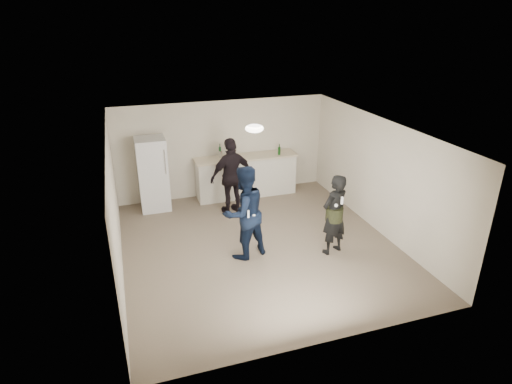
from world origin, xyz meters
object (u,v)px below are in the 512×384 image
object	(u,v)px
fridge	(153,174)
shaker	(221,154)
spectator	(232,176)
man	(244,213)
woman	(334,215)
counter	(246,177)

from	to	relation	value
fridge	shaker	distance (m)	1.78
spectator	fridge	bearing A→B (deg)	-37.67
man	woman	distance (m)	1.79
counter	spectator	bearing A→B (deg)	-124.88
man	counter	bearing A→B (deg)	-125.57
man	woman	size ratio (longest dim) A/B	1.13
fridge	man	world-z (taller)	man
man	fridge	bearing A→B (deg)	-80.81
fridge	shaker	size ratio (longest dim) A/B	10.59
fridge	woman	size ratio (longest dim) A/B	1.08
man	spectator	size ratio (longest dim) A/B	1.02
counter	man	world-z (taller)	man
shaker	woman	bearing A→B (deg)	-67.22
fridge	woman	bearing A→B (deg)	-45.61
spectator	man	bearing A→B (deg)	68.98
counter	fridge	bearing A→B (deg)	-178.32
shaker	man	bearing A→B (deg)	-95.29
shaker	man	xyz separation A→B (m)	(-0.28, -3.05, -0.23)
counter	shaker	bearing A→B (deg)	169.08
counter	fridge	xyz separation A→B (m)	(-2.39, -0.07, 0.38)
fridge	woman	distance (m)	4.58
counter	shaker	distance (m)	0.92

